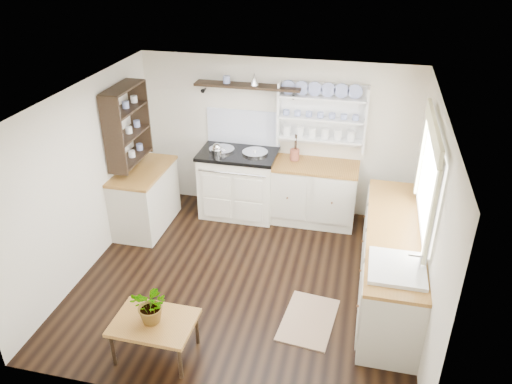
# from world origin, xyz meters

# --- Properties ---
(floor) EXTENTS (4.00, 3.80, 0.01)m
(floor) POSITION_xyz_m (0.00, 0.00, 0.00)
(floor) COLOR black
(floor) RESTS_ON ground
(wall_back) EXTENTS (4.00, 0.02, 2.30)m
(wall_back) POSITION_xyz_m (0.00, 1.90, 1.15)
(wall_back) COLOR silver
(wall_back) RESTS_ON ground
(wall_right) EXTENTS (0.02, 3.80, 2.30)m
(wall_right) POSITION_xyz_m (2.00, 0.00, 1.15)
(wall_right) COLOR silver
(wall_right) RESTS_ON ground
(wall_left) EXTENTS (0.02, 3.80, 2.30)m
(wall_left) POSITION_xyz_m (-2.00, 0.00, 1.15)
(wall_left) COLOR silver
(wall_left) RESTS_ON ground
(ceiling) EXTENTS (4.00, 3.80, 0.01)m
(ceiling) POSITION_xyz_m (0.00, 0.00, 2.30)
(ceiling) COLOR white
(ceiling) RESTS_ON wall_back
(window) EXTENTS (0.08, 1.55, 1.22)m
(window) POSITION_xyz_m (1.95, 0.15, 1.56)
(window) COLOR white
(window) RESTS_ON wall_right
(aga_cooker) EXTENTS (1.12, 0.77, 1.03)m
(aga_cooker) POSITION_xyz_m (-0.50, 1.57, 0.51)
(aga_cooker) COLOR white
(aga_cooker) RESTS_ON floor
(back_cabinets) EXTENTS (1.27, 0.63, 0.90)m
(back_cabinets) POSITION_xyz_m (0.60, 1.60, 0.46)
(back_cabinets) COLOR beige
(back_cabinets) RESTS_ON floor
(right_cabinets) EXTENTS (0.62, 2.43, 0.90)m
(right_cabinets) POSITION_xyz_m (1.70, 0.10, 0.46)
(right_cabinets) COLOR beige
(right_cabinets) RESTS_ON floor
(belfast_sink) EXTENTS (0.55, 0.60, 0.45)m
(belfast_sink) POSITION_xyz_m (1.70, -0.65, 0.80)
(belfast_sink) COLOR white
(belfast_sink) RESTS_ON right_cabinets
(left_cabinets) EXTENTS (0.62, 1.13, 0.90)m
(left_cabinets) POSITION_xyz_m (-1.70, 0.90, 0.46)
(left_cabinets) COLOR beige
(left_cabinets) RESTS_ON floor
(plate_rack) EXTENTS (1.20, 0.22, 0.90)m
(plate_rack) POSITION_xyz_m (0.65, 1.86, 1.56)
(plate_rack) COLOR white
(plate_rack) RESTS_ON wall_back
(high_shelf) EXTENTS (1.50, 0.29, 0.16)m
(high_shelf) POSITION_xyz_m (-0.40, 1.78, 1.91)
(high_shelf) COLOR black
(high_shelf) RESTS_ON wall_back
(left_shelving) EXTENTS (0.28, 0.80, 1.05)m
(left_shelving) POSITION_xyz_m (-1.84, 0.90, 1.55)
(left_shelving) COLOR black
(left_shelving) RESTS_ON wall_left
(kettle) EXTENTS (0.18, 0.18, 0.22)m
(kettle) POSITION_xyz_m (-0.78, 1.45, 1.04)
(kettle) COLOR silver
(kettle) RESTS_ON aga_cooker
(utensil_crock) EXTENTS (0.13, 0.13, 0.16)m
(utensil_crock) POSITION_xyz_m (0.31, 1.68, 0.99)
(utensil_crock) COLOR brown
(utensil_crock) RESTS_ON back_cabinets
(center_table) EXTENTS (0.81, 0.59, 0.44)m
(center_table) POSITION_xyz_m (-0.58, -1.40, 0.39)
(center_table) COLOR brown
(center_table) RESTS_ON floor
(potted_plant) EXTENTS (0.43, 0.39, 0.41)m
(potted_plant) POSITION_xyz_m (-0.58, -1.40, 0.64)
(potted_plant) COLOR #3F7233
(potted_plant) RESTS_ON center_table
(floor_rug) EXTENTS (0.64, 0.90, 0.02)m
(floor_rug) POSITION_xyz_m (0.86, -0.57, 0.01)
(floor_rug) COLOR #83624C
(floor_rug) RESTS_ON floor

